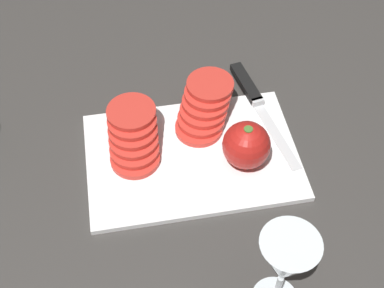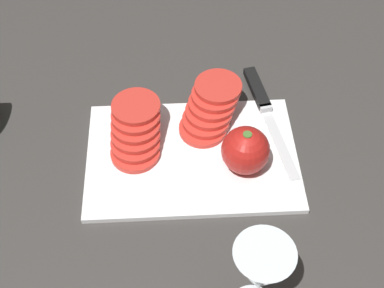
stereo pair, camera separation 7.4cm
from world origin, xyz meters
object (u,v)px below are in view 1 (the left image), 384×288
(tomato_slice_stack_near, at_px, (133,135))
(tomato_slice_stack_far, at_px, (205,106))
(wine_glass, at_px, (285,264))
(whole_tomato, at_px, (246,145))
(knife, at_px, (251,92))

(tomato_slice_stack_near, height_order, tomato_slice_stack_far, same)
(wine_glass, distance_m, whole_tomato, 0.26)
(wine_glass, xyz_separation_m, whole_tomato, (-0.02, -0.26, -0.06))
(wine_glass, relative_size, tomato_slice_stack_far, 1.16)
(whole_tomato, height_order, tomato_slice_stack_near, whole_tomato)
(wine_glass, bearing_deg, tomato_slice_stack_near, -61.59)
(knife, xyz_separation_m, tomato_slice_stack_far, (0.10, 0.04, 0.02))
(whole_tomato, xyz_separation_m, knife, (-0.05, -0.16, -0.04))
(tomato_slice_stack_near, xyz_separation_m, tomato_slice_stack_far, (-0.14, -0.05, 0.00))
(whole_tomato, distance_m, knife, 0.17)
(wine_glass, relative_size, knife, 0.62)
(whole_tomato, relative_size, tomato_slice_stack_near, 0.55)
(whole_tomato, bearing_deg, knife, -107.79)
(knife, relative_size, tomato_slice_stack_far, 1.89)
(tomato_slice_stack_far, bearing_deg, whole_tomato, 114.25)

